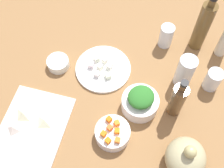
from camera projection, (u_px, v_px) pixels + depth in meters
tabletop at (112, 92)px, 118.37cm from camera, size 190.00×190.00×3.00cm
cutting_board at (30, 134)px, 107.42cm from camera, size 36.80×25.53×1.00cm
plate_tofu at (103, 69)px, 121.38cm from camera, size 23.13×23.13×1.20cm
bowl_greens at (140, 103)px, 110.60cm from camera, size 14.17×14.17×6.37cm
bowl_carrots at (113, 133)px, 105.39cm from camera, size 12.89×12.89×5.07cm
bowl_small_side at (58, 63)px, 121.18cm from camera, size 9.17×9.17×3.84cm
teapot at (185, 158)px, 97.74cm from camera, size 16.41×13.84×14.76cm
bottle_1 at (177, 100)px, 104.94cm from camera, size 5.50×5.50×21.39cm
bottle_2 at (203, 26)px, 117.52cm from camera, size 5.96×5.96×28.21cm
drinking_glass_0 at (166, 36)px, 123.83cm from camera, size 5.87×5.87×10.86cm
drinking_glass_1 at (213, 80)px, 113.92cm from camera, size 6.27×6.27×9.52cm
drinking_glass_2 at (185, 71)px, 112.64cm from camera, size 6.87×6.87×14.95cm
carrot_cube_0 at (117, 131)px, 102.21cm from camera, size 2.22×2.22×1.80cm
carrot_cube_1 at (108, 141)px, 100.46cm from camera, size 2.41×2.41×1.80cm
carrot_cube_2 at (110, 128)px, 102.82cm from camera, size 2.45×2.45×1.80cm
carrot_cube_3 at (109, 119)px, 104.39cm from camera, size 2.44×2.44×1.80cm
carrot_cube_4 at (117, 123)px, 103.69cm from camera, size 2.53×2.53×1.80cm
carrot_cube_5 at (103, 134)px, 101.69cm from camera, size 2.31×2.31×1.80cm
carrot_cube_6 at (118, 140)px, 100.52cm from camera, size 1.98×1.98×1.80cm
chopped_greens_mound at (141, 97)px, 105.98cm from camera, size 13.54×13.31×4.24cm
tofu_cube_0 at (97, 74)px, 118.08cm from camera, size 2.48×2.48×2.20cm
tofu_cube_1 at (108, 76)px, 117.71cm from camera, size 3.10×3.10×2.20cm
tofu_cube_2 at (105, 60)px, 121.55cm from camera, size 2.74×2.74×2.20cm
tofu_cube_3 at (91, 65)px, 120.24cm from camera, size 2.38×2.38×2.20cm
tofu_cube_4 at (100, 67)px, 119.89cm from camera, size 2.82×2.82×2.20cm
tofu_cube_5 at (109, 66)px, 119.99cm from camera, size 2.61×2.61×2.20cm
tofu_cube_6 at (97, 59)px, 121.84cm from camera, size 3.11×3.11×2.20cm
dumpling_0 at (44, 121)px, 108.17cm from camera, size 6.57×6.74×2.31cm
dumpling_1 at (13, 128)px, 106.61cm from camera, size 4.18×4.12×2.57cm
dumpling_2 at (23, 114)px, 109.42cm from camera, size 6.45×6.80×2.58cm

